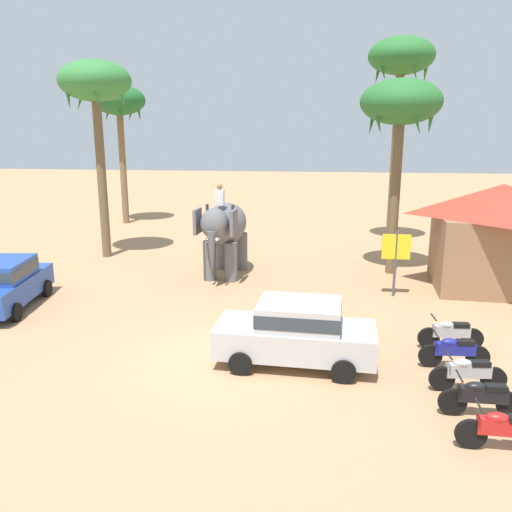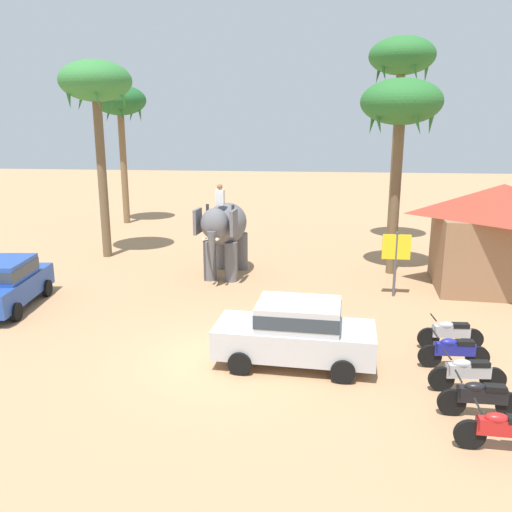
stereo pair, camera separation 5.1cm
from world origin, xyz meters
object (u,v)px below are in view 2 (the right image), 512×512
object	(u,v)px
motorcycle_second_in_row	(481,397)
palm_tree_near_hut	(120,105)
palm_tree_left_of_road	(96,88)
palm_tree_far_back	(401,107)
motorcycle_nearest_camera	(504,430)
signboard_yellow	(396,251)
motorcycle_far_in_row	(451,333)
car_sedan_foreground	(296,331)
motorcycle_fourth_in_row	(454,351)
car_parked_far_side	(5,282)
roadside_hut	(499,234)
elephant_with_mahout	(224,229)
palm_tree_behind_elephant	(401,65)
motorcycle_mid_row	(468,373)

from	to	relation	value
motorcycle_second_in_row	palm_tree_near_hut	bearing A→B (deg)	126.39
palm_tree_left_of_road	palm_tree_near_hut	bearing A→B (deg)	104.65
palm_tree_far_back	motorcycle_second_in_row	bearing A→B (deg)	-87.83
motorcycle_nearest_camera	signboard_yellow	world-z (taller)	signboard_yellow
motorcycle_far_in_row	palm_tree_far_back	xyz separation A→B (m)	(-0.63, 7.79, 6.31)
palm_tree_near_hut	palm_tree_far_back	size ratio (longest dim) A/B	1.08
car_sedan_foreground	motorcycle_fourth_in_row	xyz separation A→B (m)	(4.03, 0.26, -0.46)
car_parked_far_side	motorcycle_fourth_in_row	distance (m)	14.32
palm_tree_far_back	roadside_hut	distance (m)	6.16
palm_tree_near_hut	palm_tree_far_back	world-z (taller)	palm_tree_near_hut
elephant_with_mahout	palm_tree_far_back	bearing A→B (deg)	10.60
motorcycle_second_in_row	palm_tree_behind_elephant	size ratio (longest dim) A/B	0.18
motorcycle_nearest_camera	motorcycle_mid_row	xyz separation A→B (m)	(-0.04, 2.35, 0.00)
motorcycle_fourth_in_row	roadside_hut	xyz separation A→B (m)	(3.20, 7.21, 1.66)
car_sedan_foreground	motorcycle_mid_row	world-z (taller)	car_sedan_foreground
roadside_hut	signboard_yellow	xyz separation A→B (m)	(-3.93, -1.42, -0.44)
motorcycle_nearest_camera	car_sedan_foreground	bearing A→B (deg)	140.82
palm_tree_left_of_road	motorcycle_fourth_in_row	bearing A→B (deg)	-37.45
signboard_yellow	motorcycle_nearest_camera	bearing A→B (deg)	-85.21
palm_tree_behind_elephant	palm_tree_near_hut	distance (m)	16.75
palm_tree_left_of_road	palm_tree_far_back	size ratio (longest dim) A/B	1.13
motorcycle_mid_row	palm_tree_behind_elephant	distance (m)	17.95
motorcycle_second_in_row	motorcycle_fourth_in_row	distance (m)	2.37
car_sedan_foreground	signboard_yellow	distance (m)	6.93
palm_tree_behind_elephant	car_sedan_foreground	bearing A→B (deg)	-106.13
motorcycle_nearest_camera	palm_tree_far_back	size ratio (longest dim) A/B	0.23
car_sedan_foreground	car_parked_far_side	xyz separation A→B (m)	(-9.98, 3.16, 0.00)
motorcycle_second_in_row	motorcycle_fourth_in_row	world-z (taller)	same
elephant_with_mahout	palm_tree_near_hut	bearing A→B (deg)	126.71
motorcycle_fourth_in_row	palm_tree_far_back	size ratio (longest dim) A/B	0.23
elephant_with_mahout	palm_tree_left_of_road	distance (m)	8.84
motorcycle_mid_row	palm_tree_near_hut	world-z (taller)	palm_tree_near_hut
motorcycle_second_in_row	palm_tree_near_hut	xyz separation A→B (m)	(-15.80, 21.44, 6.88)
car_sedan_foreground	palm_tree_left_of_road	distance (m)	15.78
palm_tree_left_of_road	palm_tree_far_back	xyz separation A→B (m)	(13.09, -1.36, -0.95)
motorcycle_nearest_camera	motorcycle_second_in_row	bearing A→B (deg)	92.63
palm_tree_left_of_road	roadside_hut	bearing A→B (deg)	-10.66
motorcycle_far_in_row	palm_tree_near_hut	distance (m)	24.94
motorcycle_far_in_row	palm_tree_behind_elephant	world-z (taller)	palm_tree_behind_elephant
palm_tree_left_of_road	motorcycle_nearest_camera	bearing A→B (deg)	-45.77
motorcycle_far_in_row	palm_tree_near_hut	xyz separation A→B (m)	(-16.00, 17.85, 6.88)
motorcycle_mid_row	palm_tree_far_back	distance (m)	12.03
motorcycle_second_in_row	palm_tree_far_back	xyz separation A→B (m)	(-0.43, 11.37, 6.31)
motorcycle_nearest_camera	signboard_yellow	distance (m)	9.49
car_sedan_foreground	palm_tree_behind_elephant	xyz separation A→B (m)	(4.29, 14.83, 8.04)
motorcycle_nearest_camera	roadside_hut	xyz separation A→B (m)	(3.14, 10.80, 1.66)
elephant_with_mahout	palm_tree_behind_elephant	size ratio (longest dim) A/B	0.38
motorcycle_nearest_camera	motorcycle_mid_row	distance (m)	2.35
palm_tree_near_hut	palm_tree_far_back	distance (m)	18.38
motorcycle_second_in_row	motorcycle_far_in_row	xyz separation A→B (m)	(0.20, 3.58, 0.00)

